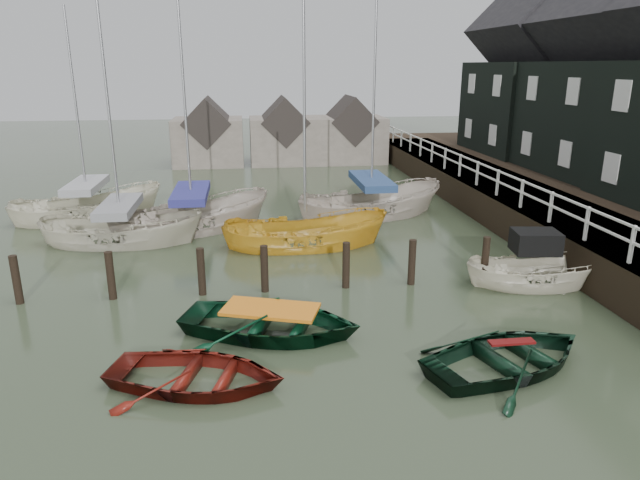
{
  "coord_description": "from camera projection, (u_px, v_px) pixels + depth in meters",
  "views": [
    {
      "loc": [
        -1.62,
        -12.6,
        6.35
      ],
      "look_at": [
        0.47,
        3.35,
        1.4
      ],
      "focal_mm": 32.0,
      "sensor_mm": 36.0,
      "label": 1
    }
  ],
  "objects": [
    {
      "name": "motorboat",
      "position": [
        534.0,
        283.0,
        17.04
      ],
      "size": [
        4.31,
        2.12,
        2.47
      ],
      "rotation": [
        0.0,
        0.0,
        1.43
      ],
      "color": "beige",
      "rests_on": "ground"
    },
    {
      "name": "rowboat_dkgreen",
      "position": [
        509.0,
        368.0,
        12.46
      ],
      "size": [
        4.72,
        3.98,
        0.83
      ],
      "primitive_type": "imported",
      "rotation": [
        0.0,
        0.0,
        1.89
      ],
      "color": "black",
      "rests_on": "ground"
    },
    {
      "name": "sailboat_b",
      "position": [
        193.0,
        229.0,
        22.84
      ],
      "size": [
        7.03,
        4.91,
        12.49
      ],
      "rotation": [
        0.0,
        0.0,
        1.98
      ],
      "color": "#BDAFA1",
      "rests_on": "ground"
    },
    {
      "name": "mooring_pilings",
      "position": [
        268.0,
        275.0,
        16.56
      ],
      "size": [
        13.72,
        0.22,
        1.8
      ],
      "color": "black",
      "rests_on": "ground"
    },
    {
      "name": "sailboat_c",
      "position": [
        305.0,
        245.0,
        20.92
      ],
      "size": [
        6.06,
        2.32,
        9.53
      ],
      "rotation": [
        0.0,
        0.0,
        1.58
      ],
      "color": "gold",
      "rests_on": "ground"
    },
    {
      "name": "sailboat_e",
      "position": [
        90.0,
        217.0,
        24.64
      ],
      "size": [
        6.69,
        4.54,
        9.8
      ],
      "rotation": [
        0.0,
        0.0,
        1.96
      ],
      "color": "beige",
      "rests_on": "ground"
    },
    {
      "name": "rowboat_red",
      "position": [
        197.0,
        385.0,
        11.79
      ],
      "size": [
        4.3,
        3.58,
        0.77
      ],
      "primitive_type": "imported",
      "rotation": [
        0.0,
        0.0,
        1.29
      ],
      "color": "#5B130D",
      "rests_on": "ground"
    },
    {
      "name": "sailboat_d",
      "position": [
        371.0,
        214.0,
        25.01
      ],
      "size": [
        7.22,
        4.19,
        12.69
      ],
      "rotation": [
        0.0,
        0.0,
        1.83
      ],
      "color": "#BFB1A3",
      "rests_on": "ground"
    },
    {
      "name": "ground",
      "position": [
        319.0,
        335.0,
        14.0
      ],
      "size": [
        120.0,
        120.0,
        0.0
      ],
      "primitive_type": "plane",
      "color": "#2B3823",
      "rests_on": "ground"
    },
    {
      "name": "far_sheds",
      "position": [
        281.0,
        135.0,
        38.2
      ],
      "size": [
        14.0,
        4.08,
        4.39
      ],
      "color": "#665B51",
      "rests_on": "ground"
    },
    {
      "name": "sailboat_a",
      "position": [
        123.0,
        241.0,
        21.21
      ],
      "size": [
        6.21,
        2.84,
        11.13
      ],
      "rotation": [
        0.0,
        0.0,
        1.47
      ],
      "color": "beige",
      "rests_on": "ground"
    },
    {
      "name": "pier",
      "position": [
        508.0,
        202.0,
        24.45
      ],
      "size": [
        3.04,
        32.0,
        2.7
      ],
      "color": "black",
      "rests_on": "ground"
    },
    {
      "name": "land_strip",
      "position": [
        624.0,
        214.0,
        25.35
      ],
      "size": [
        14.0,
        38.0,
        1.5
      ],
      "primitive_type": "cube",
      "color": "black",
      "rests_on": "ground"
    },
    {
      "name": "rowboat_green",
      "position": [
        271.0,
        334.0,
        14.04
      ],
      "size": [
        5.21,
        4.42,
        0.92
      ],
      "primitive_type": "imported",
      "rotation": [
        0.0,
        0.0,
        1.24
      ],
      "color": "black",
      "rests_on": "ground"
    }
  ]
}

